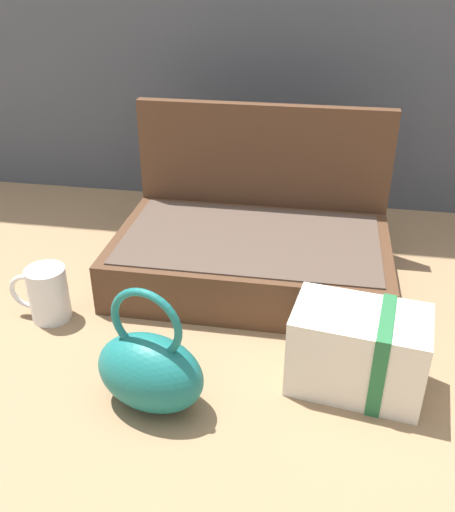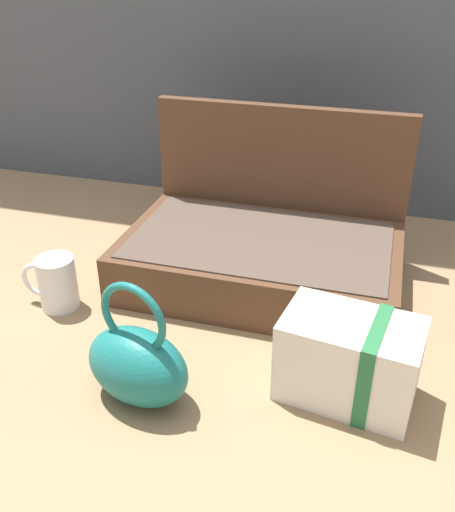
{
  "view_description": "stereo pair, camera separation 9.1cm",
  "coord_description": "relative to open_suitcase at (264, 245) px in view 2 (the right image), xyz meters",
  "views": [
    {
      "loc": [
        0.15,
        -0.8,
        0.59
      ],
      "look_at": [
        0.02,
        -0.02,
        0.15
      ],
      "focal_mm": 39.81,
      "sensor_mm": 36.0,
      "label": 1
    },
    {
      "loc": [
        0.24,
        -0.78,
        0.59
      ],
      "look_at": [
        0.02,
        -0.02,
        0.15
      ],
      "focal_mm": 39.81,
      "sensor_mm": 36.0,
      "label": 2
    }
  ],
  "objects": [
    {
      "name": "teal_pouch_handbag",
      "position": [
        -0.09,
        -0.39,
        -0.01
      ],
      "size": [
        0.18,
        0.14,
        0.2
      ],
      "color": "#196B66",
      "rests_on": "ground_plane"
    },
    {
      "name": "open_suitcase",
      "position": [
        0.0,
        0.0,
        0.0
      ],
      "size": [
        0.52,
        0.34,
        0.31
      ],
      "color": "#4C301E",
      "rests_on": "ground_plane"
    },
    {
      "name": "ground_plane",
      "position": [
        -0.03,
        -0.17,
        -0.07
      ],
      "size": [
        6.0,
        6.0,
        0.0
      ],
      "primitive_type": "plane",
      "color": "#8C6D4C"
    },
    {
      "name": "coffee_mug",
      "position": [
        -0.34,
        -0.21,
        -0.02
      ],
      "size": [
        0.11,
        0.07,
        0.1
      ],
      "color": "silver",
      "rests_on": "ground_plane"
    },
    {
      "name": "cream_toiletry_bag",
      "position": [
        0.2,
        -0.29,
        -0.01
      ],
      "size": [
        0.21,
        0.14,
        0.13
      ],
      "color": "silver",
      "rests_on": "ground_plane"
    }
  ]
}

